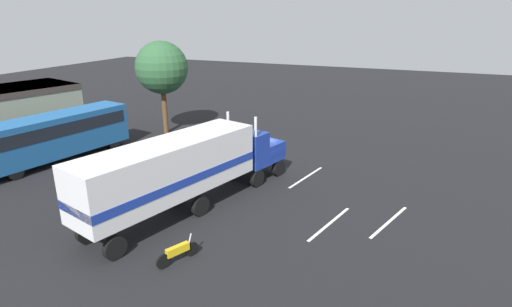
{
  "coord_description": "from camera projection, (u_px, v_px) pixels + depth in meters",
  "views": [
    {
      "loc": [
        -24.08,
        -10.24,
        10.32
      ],
      "look_at": [
        -0.6,
        -0.36,
        1.6
      ],
      "focal_mm": 28.89,
      "sensor_mm": 36.0,
      "label": 1
    }
  ],
  "objects": [
    {
      "name": "tree_center",
      "position": [
        162.0,
        68.0,
        35.51
      ],
      "size": [
        4.53,
        4.53,
        8.11
      ],
      "color": "brown",
      "rests_on": "ground_plane"
    },
    {
      "name": "lane_stripe_far",
      "position": [
        389.0,
        222.0,
        21.44
      ],
      "size": [
        4.24,
        1.49,
        0.01
      ],
      "primitive_type": "cube",
      "rotation": [
        0.0,
        0.0,
        -0.31
      ],
      "color": "silver",
      "rests_on": "ground_plane"
    },
    {
      "name": "motorcycle",
      "position": [
        178.0,
        252.0,
        17.86
      ],
      "size": [
        1.96,
        0.96,
        1.12
      ],
      "color": "black",
      "rests_on": "ground_plane"
    },
    {
      "name": "lane_stripe_near",
      "position": [
        306.0,
        177.0,
        27.25
      ],
      "size": [
        4.33,
        1.1,
        0.01
      ],
      "primitive_type": "cube",
      "rotation": [
        0.0,
        0.0,
        -0.22
      ],
      "color": "silver",
      "rests_on": "ground_plane"
    },
    {
      "name": "lane_stripe_mid",
      "position": [
        329.0,
        224.0,
        21.25
      ],
      "size": [
        4.3,
        1.24,
        0.01
      ],
      "primitive_type": "cube",
      "rotation": [
        0.0,
        0.0,
        -0.25
      ],
      "color": "silver",
      "rests_on": "ground_plane"
    },
    {
      "name": "parked_bus",
      "position": [
        55.0,
        133.0,
        29.75
      ],
      "size": [
        11.28,
        4.51,
        3.4
      ],
      "color": "#1E5999",
      "rests_on": "ground_plane"
    },
    {
      "name": "person_bystander",
      "position": [
        192.0,
        171.0,
        25.92
      ],
      "size": [
        0.39,
        0.48,
        1.63
      ],
      "color": "black",
      "rests_on": "ground_plane"
    },
    {
      "name": "semi_truck",
      "position": [
        186.0,
        166.0,
        22.06
      ],
      "size": [
        14.31,
        6.19,
        4.5
      ],
      "color": "#193399",
      "rests_on": "ground_plane"
    },
    {
      "name": "ground_plane",
      "position": [
        255.0,
        172.0,
        28.1
      ],
      "size": [
        120.0,
        120.0,
        0.0
      ],
      "primitive_type": "plane",
      "color": "black"
    }
  ]
}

